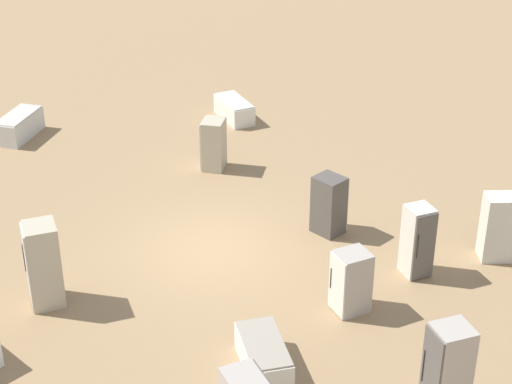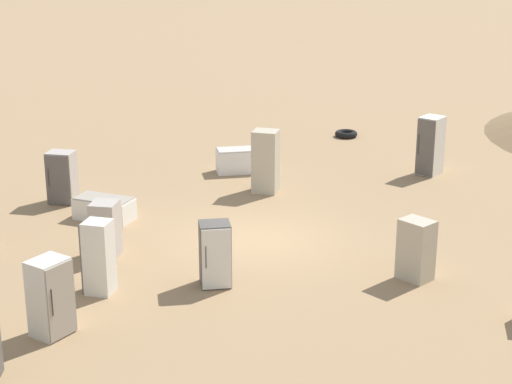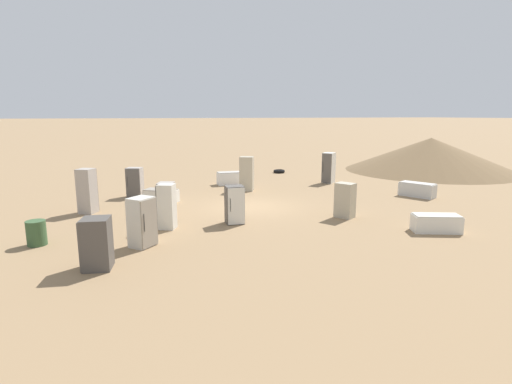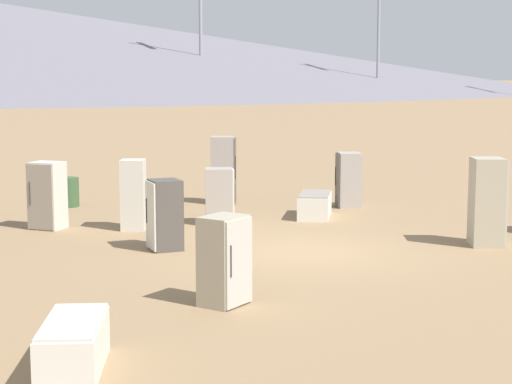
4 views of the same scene
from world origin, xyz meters
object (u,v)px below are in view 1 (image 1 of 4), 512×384
discarded_fridge_7 (19,126)px  discarded_fridge_10 (214,144)px  discarded_fridge_5 (351,282)px  discarded_fridge_6 (43,265)px  discarded_fridge_3 (329,205)px  discarded_fridge_9 (447,373)px  discarded_fridge_8 (498,227)px  discarded_fridge_2 (234,109)px  discarded_fridge_1 (264,356)px  discarded_fridge_0 (418,241)px

discarded_fridge_7 → discarded_fridge_10: 6.43m
discarded_fridge_5 → discarded_fridge_7: (12.89, -0.78, -0.34)m
discarded_fridge_6 → discarded_fridge_10: (1.80, -7.17, -0.23)m
discarded_fridge_3 → discarded_fridge_10: discarded_fridge_3 is taller
discarded_fridge_3 → discarded_fridge_9: size_ratio=0.77×
discarded_fridge_9 → discarded_fridge_10: (10.07, -4.70, -0.25)m
discarded_fridge_8 → discarded_fridge_10: discarded_fridge_8 is taller
discarded_fridge_2 → discarded_fridge_5: (-8.85, 6.13, 0.38)m
discarded_fridge_2 → discarded_fridge_3: (-6.55, 3.78, 0.43)m
discarded_fridge_2 → discarded_fridge_5: 10.78m
discarded_fridge_1 → discarded_fridge_3: bearing=-121.2°
discarded_fridge_6 → discarded_fridge_10: bearing=-46.8°
discarded_fridge_3 → discarded_fridge_10: size_ratio=1.03×
discarded_fridge_3 → discarded_fridge_10: bearing=175.3°
discarded_fridge_0 → discarded_fridge_6: bearing=-13.8°
discarded_fridge_2 → discarded_fridge_1: bearing=68.5°
discarded_fridge_9 → discarded_fridge_6: bearing=46.3°
discarded_fridge_10 → discarded_fridge_8: bearing=-113.6°
discarded_fridge_2 → discarded_fridge_9: discarded_fridge_9 is taller
discarded_fridge_0 → discarded_fridge_6: (5.42, 6.20, 0.11)m
discarded_fridge_9 → discarded_fridge_1: bearing=48.3°
discarded_fridge_8 → discarded_fridge_7: bearing=150.3°
discarded_fridge_1 → discarded_fridge_3: (2.18, -5.05, 0.44)m
discarded_fridge_1 → discarded_fridge_10: 8.94m
discarded_fridge_0 → discarded_fridge_9: 4.70m
discarded_fridge_7 → discarded_fridge_0: bearing=160.7°
discarded_fridge_8 → discarded_fridge_1: bearing=-144.9°
discarded_fridge_0 → discarded_fridge_3: bearing=-67.3°
discarded_fridge_8 → discarded_fridge_10: bearing=143.6°
discarded_fridge_1 → discarded_fridge_9: size_ratio=0.91×
discarded_fridge_9 → discarded_fridge_10: bearing=4.7°
discarded_fridge_3 → discarded_fridge_8: bearing=28.3°
discarded_fridge_5 → discarded_fridge_9: bearing=176.7°
discarded_fridge_0 → discarded_fridge_5: 2.17m
discarded_fridge_5 → discarded_fridge_2: bearing=-11.3°
discarded_fridge_5 → discarded_fridge_7: bearing=19.9°
discarded_fridge_1 → discarded_fridge_9: 3.53m
discarded_fridge_0 → discarded_fridge_3: size_ratio=1.13×
discarded_fridge_5 → discarded_fridge_8: (-1.37, -3.97, 0.11)m
discarded_fridge_5 → discarded_fridge_9: (-3.16, 1.59, 0.27)m
discarded_fridge_7 → discarded_fridge_8: bearing=167.4°
discarded_fridge_1 → discarded_fridge_7: (12.76, -3.48, 0.05)m
discarded_fridge_0 → discarded_fridge_6: discarded_fridge_6 is taller
discarded_fridge_1 → discarded_fridge_8: 6.85m
discarded_fridge_6 → discarded_fridge_9: discarded_fridge_9 is taller
discarded_fridge_2 → discarded_fridge_6: discarded_fridge_6 is taller
discarded_fridge_1 → discarded_fridge_5: (-0.13, -2.70, 0.39)m
discarded_fridge_6 → discarded_fridge_8: bearing=-99.7°
discarded_fridge_7 → discarded_fridge_1: bearing=139.6°
discarded_fridge_0 → discarded_fridge_8: discarded_fridge_0 is taller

